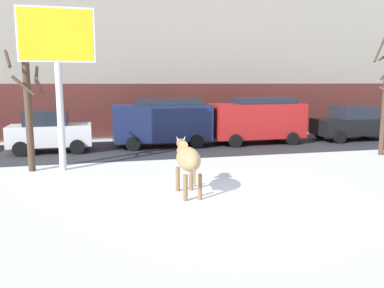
% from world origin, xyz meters
% --- Properties ---
extents(ground_plane, '(120.00, 120.00, 0.00)m').
position_xyz_m(ground_plane, '(0.00, 0.00, 0.00)').
color(ground_plane, white).
extents(road_strip, '(60.00, 5.60, 0.01)m').
position_xyz_m(road_strip, '(0.00, 8.76, 0.00)').
color(road_strip, '#333338').
rests_on(road_strip, ground).
extents(building_facade, '(44.00, 6.10, 13.00)m').
position_xyz_m(building_facade, '(0.00, 15.12, 6.48)').
color(building_facade, '#A39989').
rests_on(building_facade, ground).
extents(cow_tan, '(0.60, 1.89, 1.54)m').
position_xyz_m(cow_tan, '(-1.19, 0.91, 0.99)').
color(cow_tan, tan).
rests_on(cow_tan, ground).
extents(billboard, '(2.52, 0.24, 5.56)m').
position_xyz_m(billboard, '(-4.77, 4.96, 4.31)').
color(billboard, silver).
rests_on(billboard, ground).
extents(car_white_hatchback, '(3.52, 1.95, 1.86)m').
position_xyz_m(car_white_hatchback, '(-5.59, 8.89, 0.93)').
color(car_white_hatchback, white).
rests_on(car_white_hatchback, ground).
extents(car_navy_van, '(4.62, 2.15, 2.32)m').
position_xyz_m(car_navy_van, '(-0.49, 9.23, 1.24)').
color(car_navy_van, '#19234C').
rests_on(car_navy_van, ground).
extents(car_red_van, '(4.62, 2.15, 2.32)m').
position_xyz_m(car_red_van, '(4.34, 9.08, 1.24)').
color(car_red_van, red).
rests_on(car_red_van, ground).
extents(car_black_sedan, '(4.22, 2.01, 1.84)m').
position_xyz_m(car_black_sedan, '(9.75, 8.92, 0.91)').
color(car_black_sedan, black).
rests_on(car_black_sedan, ground).
extents(pedestrian_near_billboard, '(0.36, 0.24, 1.73)m').
position_xyz_m(pedestrian_near_billboard, '(2.05, 11.63, 0.88)').
color(pedestrian_near_billboard, '#282833').
rests_on(pedestrian_near_billboard, ground).
extents(bare_tree_far_back, '(1.24, 1.14, 4.35)m').
position_xyz_m(bare_tree_far_back, '(-5.82, 5.05, 2.35)').
color(bare_tree_far_back, '#4C3828').
rests_on(bare_tree_far_back, ground).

